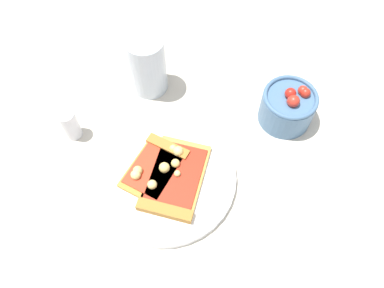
{
  "coord_description": "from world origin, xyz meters",
  "views": [
    {
      "loc": [
        0.27,
        -0.1,
        0.64
      ],
      "look_at": [
        -0.07,
        0.02,
        0.03
      ],
      "focal_mm": 35.32,
      "sensor_mm": 36.0,
      "label": 1
    }
  ],
  "objects_px": {
    "soda_glass": "(148,67)",
    "pepper_shaker": "(69,123)",
    "pizza_slice_near": "(156,166)",
    "paper_napkin": "(306,272)",
    "pizza_slice_far": "(174,181)",
    "plate": "(165,177)",
    "salad_bowl": "(288,106)"
  },
  "relations": [
    {
      "from": "soda_glass",
      "to": "pepper_shaker",
      "type": "xyz_separation_m",
      "value": [
        0.07,
        -0.18,
        -0.02
      ]
    },
    {
      "from": "pizza_slice_near",
      "to": "paper_napkin",
      "type": "relative_size",
      "value": 1.18
    },
    {
      "from": "pizza_slice_far",
      "to": "paper_napkin",
      "type": "bearing_deg",
      "value": 35.18
    },
    {
      "from": "soda_glass",
      "to": "pepper_shaker",
      "type": "height_order",
      "value": "soda_glass"
    },
    {
      "from": "plate",
      "to": "paper_napkin",
      "type": "distance_m",
      "value": 0.29
    },
    {
      "from": "plate",
      "to": "salad_bowl",
      "type": "xyz_separation_m",
      "value": [
        -0.05,
        0.27,
        0.03
      ]
    },
    {
      "from": "pizza_slice_near",
      "to": "pepper_shaker",
      "type": "xyz_separation_m",
      "value": [
        -0.13,
        -0.13,
        0.02
      ]
    },
    {
      "from": "pepper_shaker",
      "to": "plate",
      "type": "bearing_deg",
      "value": 42.46
    },
    {
      "from": "pizza_slice_far",
      "to": "plate",
      "type": "bearing_deg",
      "value": -146.16
    },
    {
      "from": "plate",
      "to": "soda_glass",
      "type": "bearing_deg",
      "value": 170.79
    },
    {
      "from": "pepper_shaker",
      "to": "soda_glass",
      "type": "bearing_deg",
      "value": 110.92
    },
    {
      "from": "pizza_slice_far",
      "to": "pepper_shaker",
      "type": "height_order",
      "value": "pepper_shaker"
    },
    {
      "from": "plate",
      "to": "pepper_shaker",
      "type": "xyz_separation_m",
      "value": [
        -0.15,
        -0.14,
        0.03
      ]
    },
    {
      "from": "pizza_slice_far",
      "to": "salad_bowl",
      "type": "bearing_deg",
      "value": 104.98
    },
    {
      "from": "salad_bowl",
      "to": "paper_napkin",
      "type": "relative_size",
      "value": 0.85
    },
    {
      "from": "pizza_slice_near",
      "to": "pepper_shaker",
      "type": "distance_m",
      "value": 0.19
    },
    {
      "from": "plate",
      "to": "soda_glass",
      "type": "distance_m",
      "value": 0.23
    },
    {
      "from": "salad_bowl",
      "to": "pepper_shaker",
      "type": "height_order",
      "value": "salad_bowl"
    },
    {
      "from": "plate",
      "to": "pizza_slice_near",
      "type": "relative_size",
      "value": 1.8
    },
    {
      "from": "soda_glass",
      "to": "pepper_shaker",
      "type": "distance_m",
      "value": 0.19
    },
    {
      "from": "plate",
      "to": "salad_bowl",
      "type": "relative_size",
      "value": 2.49
    },
    {
      "from": "plate",
      "to": "pepper_shaker",
      "type": "height_order",
      "value": "pepper_shaker"
    },
    {
      "from": "plate",
      "to": "paper_napkin",
      "type": "relative_size",
      "value": 2.12
    },
    {
      "from": "plate",
      "to": "paper_napkin",
      "type": "height_order",
      "value": "plate"
    },
    {
      "from": "pizza_slice_far",
      "to": "salad_bowl",
      "type": "distance_m",
      "value": 0.27
    },
    {
      "from": "pepper_shaker",
      "to": "salad_bowl",
      "type": "bearing_deg",
      "value": 75.85
    },
    {
      "from": "salad_bowl",
      "to": "pizza_slice_near",
      "type": "bearing_deg",
      "value": -83.85
    },
    {
      "from": "pizza_slice_far",
      "to": "soda_glass",
      "type": "relative_size",
      "value": 1.39
    },
    {
      "from": "pizza_slice_near",
      "to": "paper_napkin",
      "type": "distance_m",
      "value": 0.32
    },
    {
      "from": "paper_napkin",
      "to": "pepper_shaker",
      "type": "distance_m",
      "value": 0.5
    },
    {
      "from": "salad_bowl",
      "to": "pepper_shaker",
      "type": "xyz_separation_m",
      "value": [
        -0.1,
        -0.41,
        -0.0
      ]
    },
    {
      "from": "pizza_slice_far",
      "to": "paper_napkin",
      "type": "distance_m",
      "value": 0.27
    }
  ]
}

